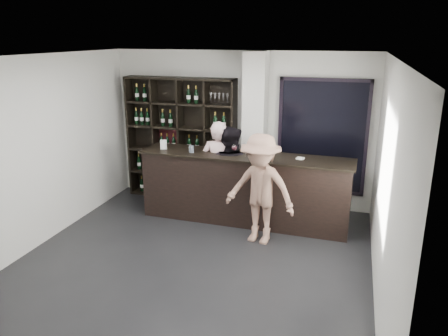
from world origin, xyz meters
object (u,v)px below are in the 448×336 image
(wine_shelf, at_px, (181,139))
(customer, at_px, (260,189))
(taster_black, at_px, (230,173))
(tasting_counter, at_px, (244,188))
(taster_pink, at_px, (219,170))

(wine_shelf, relative_size, customer, 1.37)
(wine_shelf, relative_size, taster_black, 1.44)
(taster_black, bearing_deg, customer, 146.79)
(taster_black, height_order, customer, customer)
(tasting_counter, xyz_separation_m, customer, (0.42, -0.70, 0.27))
(taster_pink, relative_size, taster_black, 1.05)
(tasting_counter, xyz_separation_m, taster_pink, (-0.50, 0.10, 0.27))
(wine_shelf, bearing_deg, taster_black, -30.78)
(wine_shelf, xyz_separation_m, taster_pink, (1.00, -0.72, -0.33))
(wine_shelf, relative_size, tasting_counter, 0.66)
(wine_shelf, xyz_separation_m, tasting_counter, (1.50, -0.82, -0.59))
(taster_pink, xyz_separation_m, taster_black, (0.20, 0.00, -0.04))
(tasting_counter, distance_m, taster_black, 0.39)
(taster_pink, distance_m, taster_black, 0.20)
(taster_black, relative_size, customer, 0.95)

